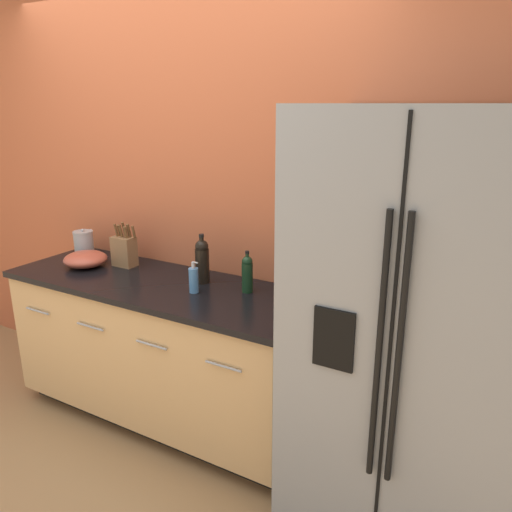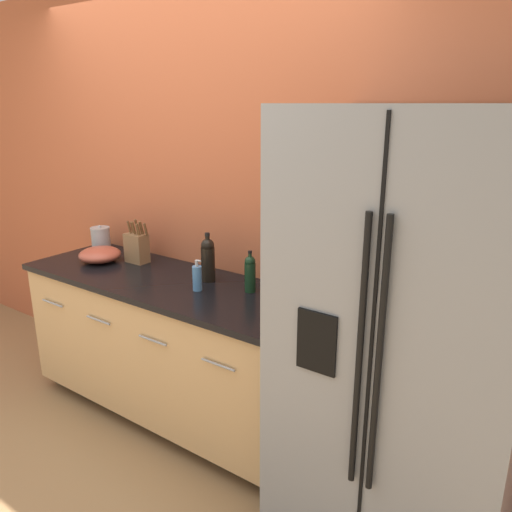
% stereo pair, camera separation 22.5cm
% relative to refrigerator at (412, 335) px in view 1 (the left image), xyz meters
% --- Properties ---
extents(ground_plane, '(14.00, 14.00, 0.00)m').
position_rel_refrigerator_xyz_m(ground_plane, '(-1.51, -0.59, -0.94)').
color(ground_plane, '#997047').
extents(wall_back, '(10.00, 0.05, 2.60)m').
position_rel_refrigerator_xyz_m(wall_back, '(-1.51, 0.42, 0.36)').
color(wall_back, '#BC5B38').
rests_on(wall_back, ground_plane).
extents(counter_unit, '(1.86, 0.64, 0.90)m').
position_rel_refrigerator_xyz_m(counter_unit, '(-1.46, 0.07, -0.48)').
color(counter_unit, black).
rests_on(counter_unit, ground_plane).
extents(refrigerator, '(0.93, 0.79, 1.87)m').
position_rel_refrigerator_xyz_m(refrigerator, '(0.00, 0.00, 0.00)').
color(refrigerator, gray).
rests_on(refrigerator, ground_plane).
extents(knife_block, '(0.16, 0.09, 0.28)m').
position_rel_refrigerator_xyz_m(knife_block, '(-1.82, 0.19, 0.06)').
color(knife_block, olive).
rests_on(knife_block, counter_unit).
extents(wine_bottle, '(0.08, 0.08, 0.28)m').
position_rel_refrigerator_xyz_m(wine_bottle, '(-1.22, 0.18, 0.09)').
color(wine_bottle, black).
rests_on(wine_bottle, counter_unit).
extents(soap_dispenser, '(0.06, 0.05, 0.18)m').
position_rel_refrigerator_xyz_m(soap_dispenser, '(-1.17, 0.03, 0.03)').
color(soap_dispenser, '#4C7FB2').
rests_on(soap_dispenser, counter_unit).
extents(oil_bottle, '(0.06, 0.06, 0.23)m').
position_rel_refrigerator_xyz_m(oil_bottle, '(-0.92, 0.18, 0.06)').
color(oil_bottle, black).
rests_on(oil_bottle, counter_unit).
extents(steel_canister, '(0.13, 0.13, 0.19)m').
position_rel_refrigerator_xyz_m(steel_canister, '(-2.20, 0.21, 0.04)').
color(steel_canister, '#A3A3A5').
rests_on(steel_canister, counter_unit).
extents(mixing_bowl, '(0.26, 0.26, 0.10)m').
position_rel_refrigerator_xyz_m(mixing_bowl, '(-2.02, 0.06, 0.01)').
color(mixing_bowl, '#B24C38').
rests_on(mixing_bowl, counter_unit).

